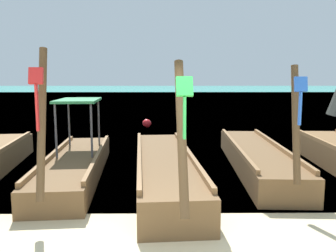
{
  "coord_description": "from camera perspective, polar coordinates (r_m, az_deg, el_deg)",
  "views": [
    {
      "loc": [
        -0.08,
        -3.36,
        2.28
      ],
      "look_at": [
        0.0,
        4.35,
        1.24
      ],
      "focal_mm": 37.29,
      "sensor_mm": 36.0,
      "label": 1
    }
  ],
  "objects": [
    {
      "name": "longtail_boat_green_ribbon",
      "position": [
        7.83,
        -0.62,
        -6.9
      ],
      "size": [
        1.61,
        6.6,
        2.54
      ],
      "color": "brown",
      "rests_on": "ground"
    },
    {
      "name": "longtail_boat_blue_ribbon",
      "position": [
        9.21,
        14.25,
        -5.04
      ],
      "size": [
        1.41,
        6.08,
        2.53
      ],
      "color": "brown",
      "rests_on": "ground"
    },
    {
      "name": "mooring_buoy_near",
      "position": [
        16.55,
        -3.5,
        0.43
      ],
      "size": [
        0.41,
        0.41,
        0.41
      ],
      "color": "red",
      "rests_on": "sea_water"
    },
    {
      "name": "sea_water",
      "position": [
        65.75,
        -0.53,
        5.65
      ],
      "size": [
        120.0,
        120.0,
        0.0
      ],
      "primitive_type": "plane",
      "color": "#2DB29E",
      "rests_on": "ground"
    },
    {
      "name": "longtail_boat_red_ribbon",
      "position": [
        8.54,
        -14.83,
        -5.89
      ],
      "size": [
        1.56,
        5.8,
        2.78
      ],
      "color": "brown",
      "rests_on": "ground"
    }
  ]
}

